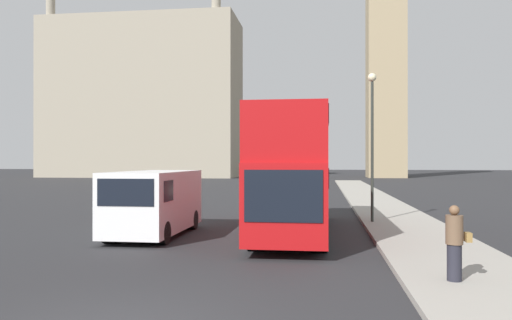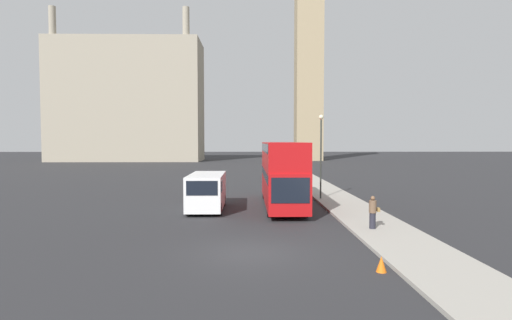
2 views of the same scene
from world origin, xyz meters
name	(u,v)px [view 1 (image 1 of 2)]	position (x,y,z in m)	size (l,w,h in m)	color
clock_tower	(386,4)	(13.70, 76.69, 28.58)	(6.53, 6.70, 55.71)	tan
building_block_distant	(143,99)	(-27.34, 74.90, 13.44)	(32.94, 12.12, 32.71)	#9E937F
red_double_decker_bus	(294,168)	(2.25, 11.31, 2.46)	(2.46, 10.93, 4.41)	#B71114
white_van	(154,201)	(-2.77, 9.88, 1.26)	(2.19, 5.44, 2.35)	white
pedestrian	(455,243)	(6.12, 3.63, 0.96)	(0.52, 0.36, 1.62)	#23232D
street_lamp	(372,125)	(5.41, 14.11, 4.24)	(0.36, 0.36, 6.32)	#2D332D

